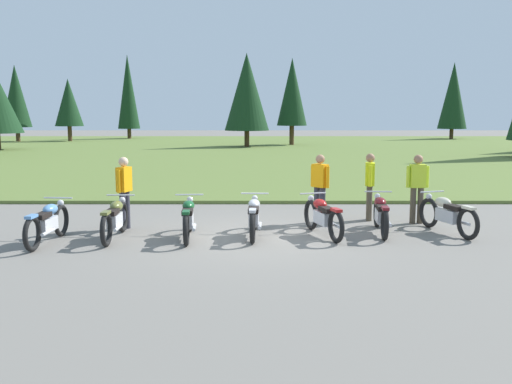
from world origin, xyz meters
name	(u,v)px	position (x,y,z in m)	size (l,w,h in m)	color
ground_plane	(256,237)	(0.00, 0.00, 0.00)	(140.00, 140.00, 0.00)	slate
grass_moorland	(257,151)	(0.00, 26.45, 0.05)	(80.00, 44.00, 0.10)	#5B7033
forest_treeline	(225,92)	(-2.24, 29.08, 4.07)	(43.16, 25.53, 8.32)	#47331E
motorcycle_sky_blue	(49,222)	(-4.26, -0.60, 0.44)	(0.62, 2.10, 0.88)	black
motorcycle_olive	(116,219)	(-2.98, -0.18, 0.44)	(0.62, 2.10, 0.88)	black
motorcycle_british_green	(189,218)	(-1.42, -0.12, 0.44)	(0.62, 2.10, 0.88)	black
motorcycle_silver	(255,216)	(-0.02, 0.07, 0.44)	(0.62, 2.10, 0.88)	black
motorcycle_red	(324,216)	(1.48, 0.11, 0.44)	(0.81, 2.05, 0.88)	black
motorcycle_maroon	(382,214)	(2.80, 0.37, 0.44)	(0.62, 2.10, 0.88)	black
motorcycle_cream	(449,214)	(4.28, 0.38, 0.44)	(0.86, 2.03, 0.88)	black
rider_near_row_end	(125,188)	(-3.00, 0.85, 0.95)	(0.32, 0.53, 1.67)	#2D2D38
rider_with_back_turned	(371,183)	(2.85, 1.93, 0.95)	(0.28, 0.54, 1.67)	#4C4233
rider_in_hivis_vest	(321,184)	(1.57, 1.60, 0.95)	(0.41, 0.42, 1.67)	#2D2D38
rider_checking_bike	(419,185)	(3.92, 1.53, 0.95)	(0.55, 0.23, 1.67)	#4C4233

